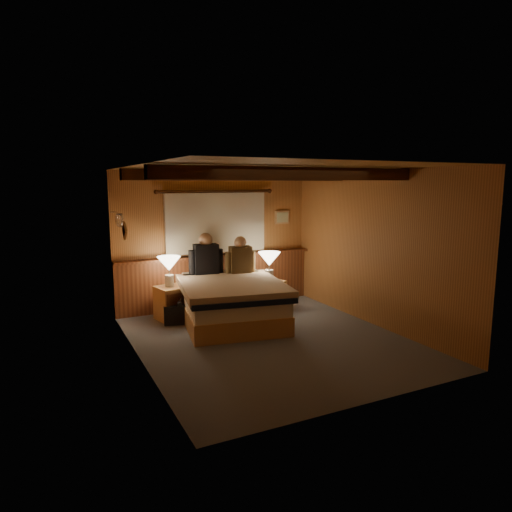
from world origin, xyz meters
TOP-DOWN VIEW (x-y plane):
  - floor at (0.00, 0.00)m, footprint 4.20×4.20m
  - ceiling at (0.00, 0.00)m, footprint 4.20×4.20m
  - wall_back at (0.00, 2.10)m, footprint 3.60×0.00m
  - wall_left at (-1.80, 0.00)m, footprint 0.00×4.20m
  - wall_right at (1.80, 0.00)m, footprint 0.00×4.20m
  - wall_front at (0.00, -2.10)m, footprint 3.60×0.00m
  - wainscot at (0.00, 2.04)m, footprint 3.60×0.23m
  - curtain_window at (0.00, 2.03)m, footprint 2.18×0.09m
  - ceiling_beams at (0.00, 0.15)m, footprint 3.60×1.65m
  - coat_rail at (-1.72, 1.58)m, footprint 0.05×0.55m
  - framed_print at (1.35, 2.08)m, footprint 0.30×0.04m
  - bed at (-0.18, 1.00)m, footprint 1.82×2.20m
  - nightstand_left at (-0.94, 1.57)m, footprint 0.58×0.54m
  - nightstand_right at (0.75, 1.43)m, footprint 0.53×0.50m
  - lamp_left at (-0.99, 1.59)m, footprint 0.37×0.37m
  - lamp_right at (0.75, 1.44)m, footprint 0.39×0.39m
  - person_left at (-0.31, 1.74)m, footprint 0.59×0.28m
  - person_right at (0.25, 1.57)m, footprint 0.53×0.26m
  - duffel_bag at (-0.91, 1.35)m, footprint 0.54×0.39m

SIDE VIEW (x-z plane):
  - floor at x=0.00m, z-range 0.00..0.00m
  - duffel_bag at x=-0.91m, z-range -0.02..0.33m
  - nightstand_right at x=0.75m, z-range 0.00..0.50m
  - nightstand_left at x=-0.94m, z-range 0.00..0.55m
  - bed at x=-0.18m, z-range 0.01..0.69m
  - wainscot at x=0.00m, z-range 0.02..0.96m
  - lamp_right at x=0.75m, z-range 0.61..1.11m
  - lamp_left at x=-0.99m, z-range 0.65..1.13m
  - person_right at x=0.25m, z-range 0.60..1.26m
  - person_left at x=-0.31m, z-range 0.60..1.32m
  - wall_left at x=-1.80m, z-range -0.90..3.30m
  - wall_right at x=1.80m, z-range -0.90..3.30m
  - wall_back at x=0.00m, z-range -0.60..3.00m
  - wall_front at x=0.00m, z-range -0.60..3.00m
  - curtain_window at x=0.00m, z-range 0.96..2.08m
  - framed_print at x=1.35m, z-range 1.43..1.68m
  - coat_rail at x=-1.72m, z-range 1.55..1.79m
  - ceiling_beams at x=0.00m, z-range 2.23..2.39m
  - ceiling at x=0.00m, z-range 2.40..2.40m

